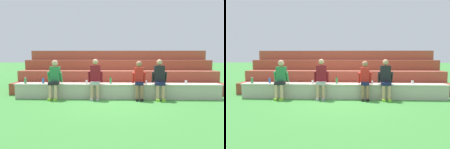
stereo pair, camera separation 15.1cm
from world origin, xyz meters
The scene contains 13 objects.
ground_plane centered at (0.00, 0.00, 0.00)m, with size 80.00×80.00×0.00m, color #428E3D.
stone_seating_wall centered at (0.00, 0.25, 0.30)m, with size 7.70×0.54×0.56m.
brick_bleachers centered at (0.00, 2.68, 0.70)m, with size 8.89×3.15×1.87m.
person_far_left centered at (-2.32, 0.01, 0.80)m, with size 0.55×0.59×1.46m.
person_left_of_center centered at (-0.80, 0.02, 0.81)m, with size 0.55×0.53×1.49m.
person_center centered at (0.80, -0.03, 0.77)m, with size 0.49×0.50×1.42m.
person_right_of_center centered at (1.55, 0.00, 0.80)m, with size 0.55×0.55×1.48m.
water_bottle_near_left centered at (-2.84, 0.26, 0.66)m, with size 0.08×0.08×0.22m.
water_bottle_center_gap centered at (-3.50, 0.19, 0.67)m, with size 0.08×0.08×0.23m.
water_bottle_near_right centered at (-0.24, 0.24, 0.68)m, with size 0.07×0.07×0.25m.
plastic_cup_middle centered at (2.61, 0.30, 0.62)m, with size 0.09×0.09×0.12m, color white.
plastic_cup_right_end centered at (-1.15, 0.21, 0.62)m, with size 0.08×0.08×0.13m, color white.
plastic_cup_left_end centered at (1.09, 0.27, 0.61)m, with size 0.08×0.08×0.11m, color white.
Camera 1 is at (0.06, -7.59, 1.62)m, focal length 33.42 mm.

